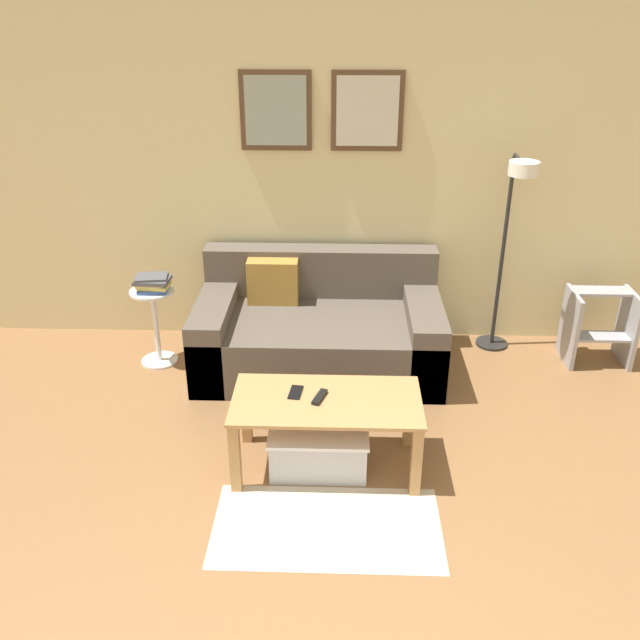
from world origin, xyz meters
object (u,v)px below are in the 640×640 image
object	(u,v)px
cell_phone	(296,392)
storage_bin	(319,448)
side_table	(155,320)
step_stool	(599,325)
couch	(319,330)
remote_control	(320,397)
coffee_table	(327,412)
floor_lamp	(512,224)
book_stack	(152,283)

from	to	relation	value
cell_phone	storage_bin	bearing A→B (deg)	-22.90
side_table	step_stool	distance (m)	3.16
couch	cell_phone	size ratio (longest dim) A/B	12.06
remote_control	coffee_table	bearing A→B (deg)	8.78
coffee_table	cell_phone	xyz separation A→B (m)	(-0.17, 0.06, 0.09)
floor_lamp	step_stool	world-z (taller)	floor_lamp
remote_control	cell_phone	xyz separation A→B (m)	(-0.13, 0.05, -0.01)
remote_control	side_table	bearing A→B (deg)	154.83
side_table	storage_bin	bearing A→B (deg)	-44.43
book_stack	coffee_table	bearing A→B (deg)	-43.13
coffee_table	storage_bin	world-z (taller)	coffee_table
couch	side_table	xyz separation A→B (m)	(-1.16, -0.02, 0.07)
remote_control	cell_phone	bearing A→B (deg)	177.03
couch	remote_control	world-z (taller)	couch
side_table	cell_phone	world-z (taller)	side_table
storage_bin	cell_phone	distance (m)	0.35
cell_phone	step_stool	size ratio (longest dim) A/B	0.26
side_table	step_stool	xyz separation A→B (m)	(3.16, 0.13, -0.05)
book_stack	floor_lamp	bearing A→B (deg)	4.59
couch	side_table	world-z (taller)	couch
step_stool	floor_lamp	bearing A→B (deg)	175.25
storage_bin	side_table	distance (m)	1.69
coffee_table	book_stack	bearing A→B (deg)	136.87
couch	book_stack	distance (m)	1.20
storage_bin	side_table	size ratio (longest dim) A/B	0.97
cell_phone	step_stool	distance (m)	2.43
coffee_table	step_stool	bearing A→B (deg)	33.94
side_table	coffee_table	bearing A→B (deg)	-43.11
coffee_table	step_stool	distance (m)	2.31
remote_control	step_stool	xyz separation A→B (m)	(1.95, 1.28, -0.17)
couch	floor_lamp	size ratio (longest dim) A/B	1.16
couch	coffee_table	size ratio (longest dim) A/B	1.64
coffee_table	book_stack	size ratio (longest dim) A/B	4.24
book_stack	cell_phone	world-z (taller)	book_stack
coffee_table	floor_lamp	size ratio (longest dim) A/B	0.71
cell_phone	step_stool	world-z (taller)	step_stool
floor_lamp	storage_bin	bearing A→B (deg)	-132.95
floor_lamp	remote_control	size ratio (longest dim) A/B	9.71
floor_lamp	cell_phone	xyz separation A→B (m)	(-1.40, -1.29, -0.56)
side_table	remote_control	xyz separation A→B (m)	(1.20, -1.16, 0.11)
storage_bin	floor_lamp	xyz separation A→B (m)	(1.27, 1.36, 0.88)
step_stool	coffee_table	bearing A→B (deg)	-146.06
coffee_table	side_table	bearing A→B (deg)	136.89
remote_control	couch	bearing A→B (deg)	110.99
coffee_table	remote_control	world-z (taller)	remote_control
storage_bin	book_stack	distance (m)	1.73
storage_bin	side_table	world-z (taller)	side_table
coffee_table	remote_control	distance (m)	0.10
storage_bin	remote_control	xyz separation A→B (m)	(0.00, 0.02, 0.32)
book_stack	couch	bearing A→B (deg)	1.61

